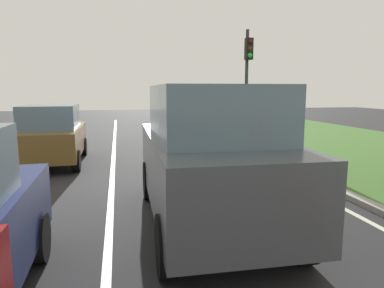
{
  "coord_description": "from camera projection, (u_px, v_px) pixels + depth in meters",
  "views": [
    {
      "loc": [
        -0.5,
        3.49,
        2.21
      ],
      "look_at": [
        0.85,
        9.86,
        1.2
      ],
      "focal_mm": 32.65,
      "sensor_mm": 36.0,
      "label": 1
    }
  ],
  "objects": [
    {
      "name": "lane_line_center",
      "position": [
        113.0,
        164.0,
        10.46
      ],
      "size": [
        0.12,
        32.0,
        0.01
      ],
      "primitive_type": "cube",
      "color": "silver",
      "rests_on": "ground"
    },
    {
      "name": "ground_plane",
      "position": [
        137.0,
        164.0,
        10.6
      ],
      "size": [
        60.0,
        60.0,
        0.0
      ],
      "primitive_type": "plane",
      "color": "#262628"
    },
    {
      "name": "traffic_light_near_right",
      "position": [
        248.0,
        68.0,
        15.03
      ],
      "size": [
        0.32,
        0.5,
        4.77
      ],
      "color": "#2D2D2D",
      "rests_on": "ground"
    },
    {
      "name": "grass_verge_right",
      "position": [
        379.0,
        152.0,
        12.33
      ],
      "size": [
        9.0,
        48.0,
        0.06
      ],
      "primitive_type": "cube",
      "color": "#3D6628",
      "rests_on": "ground"
    },
    {
      "name": "car_suv_ahead",
      "position": [
        209.0,
        155.0,
        5.63
      ],
      "size": [
        2.05,
        4.54,
        2.28
      ],
      "rotation": [
        0.0,
        0.0,
        -0.02
      ],
      "color": "#474C51",
      "rests_on": "ground"
    },
    {
      "name": "curb_right",
      "position": [
        263.0,
        156.0,
        11.43
      ],
      "size": [
        0.24,
        48.0,
        0.12
      ],
      "primitive_type": "cube",
      "color": "#9E9B93",
      "rests_on": "ground"
    },
    {
      "name": "lane_line_right_edge",
      "position": [
        248.0,
        159.0,
        11.34
      ],
      "size": [
        0.12,
        32.0,
        0.01
      ],
      "primitive_type": "cube",
      "color": "silver",
      "rests_on": "ground"
    },
    {
      "name": "car_hatchback_far",
      "position": [
        52.0,
        135.0,
        10.39
      ],
      "size": [
        1.78,
        3.73,
        1.78
      ],
      "rotation": [
        0.0,
        0.0,
        0.02
      ],
      "color": "brown",
      "rests_on": "ground"
    }
  ]
}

